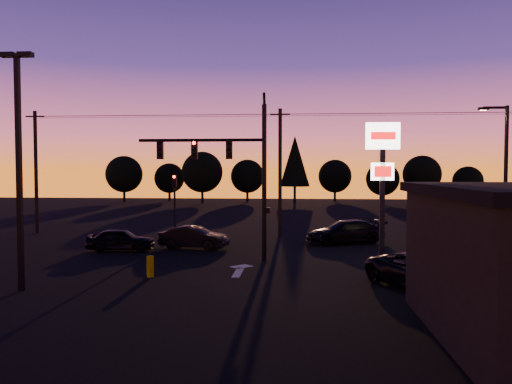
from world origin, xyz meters
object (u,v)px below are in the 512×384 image
secondary_signal (175,197)px  car_mid (194,237)px  traffic_signal_mast (233,165)px  parking_lot_light (19,154)px  car_left (121,240)px  streetlight (504,175)px  suv_parked (422,272)px  pylon_sign (382,165)px  car_right (345,232)px  bollard (150,266)px

secondary_signal → car_mid: 4.87m
traffic_signal_mast → parking_lot_light: 10.19m
parking_lot_light → car_left: parking_lot_light is taller
streetlight → suv_parked: streetlight is taller
pylon_sign → car_left: size_ratio=1.78×
secondary_signal → streetlight: bearing=-17.6°
car_right → suv_parked: bearing=-10.9°
parking_lot_light → car_left: 10.59m
parking_lot_light → car_left: bearing=86.7°
suv_parked → streetlight: bearing=22.3°
bollard → secondary_signal: bearing=98.6°
pylon_sign → car_right: 9.94m
traffic_signal_mast → parking_lot_light: (-7.40, -6.99, 0.33)m
secondary_signal → pylon_sign: (12.00, -9.99, 2.05)m
parking_lot_light → suv_parked: size_ratio=1.86×
car_mid → streetlight: bearing=-86.2°
pylon_sign → bollard: size_ratio=7.41×
streetlight → car_left: (-20.86, 1.02, -3.77)m
parking_lot_light → pylon_sign: (14.50, 4.50, -0.36)m
bollard → parking_lot_light: bearing=-146.9°
traffic_signal_mast → streetlight: (14.01, 1.51, -0.52)m
pylon_sign → car_mid: (-9.91, 6.18, -4.25)m
bollard → car_right: (9.47, 10.70, 0.28)m
suv_parked → car_left: bearing=123.6°
suv_parked → bollard: bearing=145.1°
secondary_signal → car_right: secondary_signal is taller
secondary_signal → car_mid: bearing=-61.3°
parking_lot_light → bollard: size_ratio=9.96×
secondary_signal → car_left: secondary_signal is taller
traffic_signal_mast → car_right: 10.00m
streetlight → suv_parked: (-5.86, -7.08, -3.74)m
secondary_signal → car_left: 5.78m
car_mid → car_left: bearing=117.2°
streetlight → bollard: bearing=-161.6°
suv_parked → car_right: bearing=70.5°
car_left → car_right: 13.78m
secondary_signal → streetlight: streetlight is taller
parking_lot_light → pylon_sign: parking_lot_light is taller
parking_lot_light → secondary_signal: bearing=80.2°
car_right → bollard: bearing=-60.9°
streetlight → car_right: size_ratio=1.58×
bollard → car_left: 7.70m
traffic_signal_mast → car_mid: (-2.81, 3.69, -4.27)m
bollard → car_right: size_ratio=0.18×
car_left → suv_parked: 17.05m
pylon_sign → streetlight: size_ratio=0.85×
parking_lot_light → suv_parked: bearing=5.2°
car_mid → car_right: car_right is taller
bollard → car_right: bearing=48.5°
secondary_signal → parking_lot_light: size_ratio=0.48×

